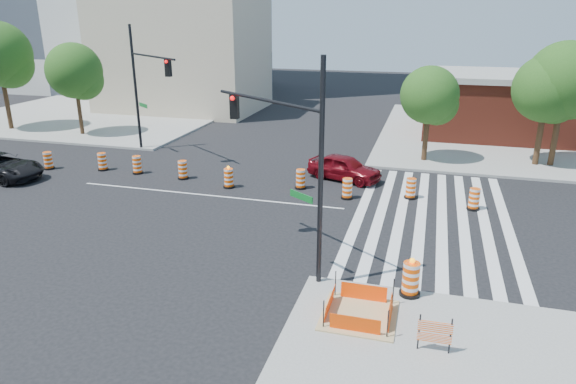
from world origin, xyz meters
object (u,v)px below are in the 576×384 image
(red_coupe, at_px, (344,168))
(dark_suv, at_px, (0,166))
(signal_pole_se, at_px, (289,145))
(signal_pole_nw, at_px, (145,79))

(red_coupe, bearing_deg, dark_suv, 123.46)
(red_coupe, relative_size, dark_suv, 0.82)
(dark_suv, distance_m, signal_pole_se, 19.51)
(red_coupe, xyz_separation_m, dark_suv, (-18.32, -4.91, 0.00))
(signal_pole_nw, bearing_deg, signal_pole_se, -8.68)
(red_coupe, distance_m, signal_pole_se, 11.45)
(signal_pole_se, bearing_deg, signal_pole_nw, -10.15)
(red_coupe, xyz_separation_m, signal_pole_nw, (-12.90, 1.86, 4.13))
(dark_suv, bearing_deg, red_coupe, -69.23)
(red_coupe, bearing_deg, signal_pole_se, -162.19)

